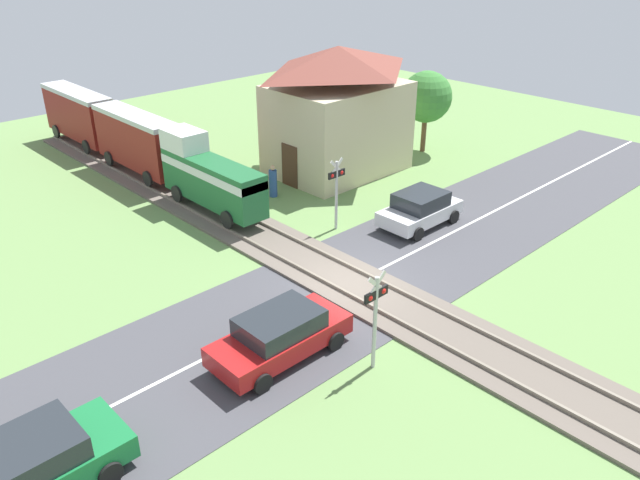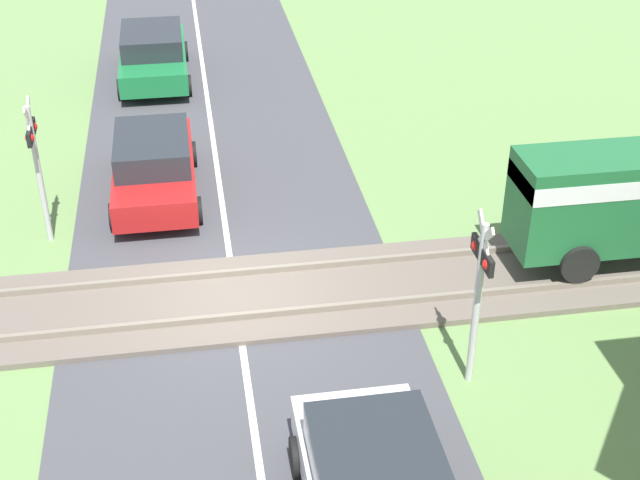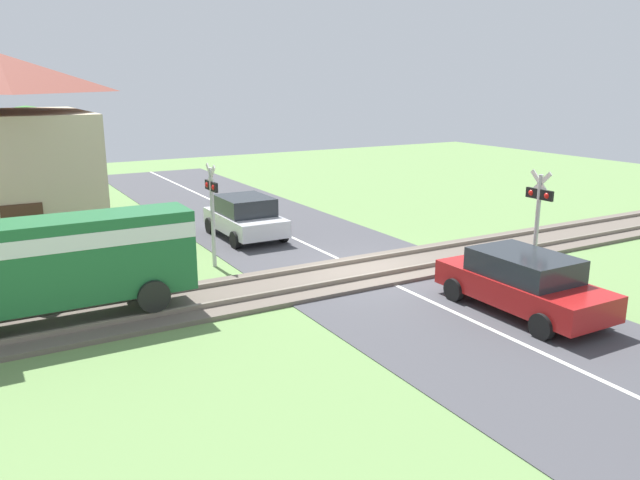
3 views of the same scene
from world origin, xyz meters
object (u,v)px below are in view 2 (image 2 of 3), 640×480
Objects in this scene: car_near_crossing at (154,165)px; crossing_signal_east_approach at (480,280)px; crossing_signal_west_approach at (35,154)px; car_behind_queue at (153,54)px.

car_near_crossing is 1.39× the size of crossing_signal_east_approach.
car_behind_queue is at bearing 166.17° from crossing_signal_west_approach.
crossing_signal_west_approach is 1.00× the size of crossing_signal_east_approach.
car_behind_queue is at bearing -160.92° from crossing_signal_east_approach.
crossing_signal_east_approach is at bearing 51.85° from crossing_signal_west_approach.
crossing_signal_east_approach is (5.74, 7.30, 0.00)m from crossing_signal_west_approach.
crossing_signal_west_approach is at bearing -53.65° from car_near_crossing.
car_near_crossing is 9.04m from crossing_signal_east_approach.
car_near_crossing is at bearing -145.34° from crossing_signal_east_approach.
crossing_signal_east_approach is (14.72, 5.09, 1.21)m from car_behind_queue.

